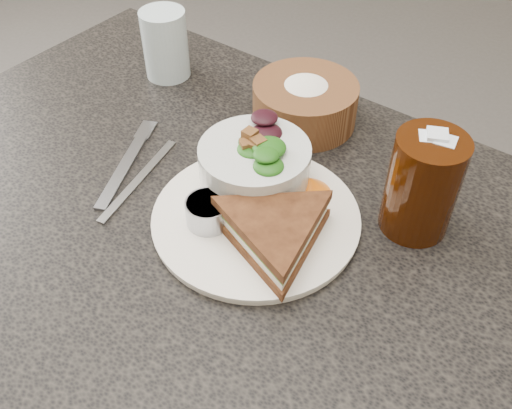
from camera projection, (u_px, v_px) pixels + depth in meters
The scene contains 11 objects.
dining_table at pixel (222, 369), 0.98m from camera, with size 1.00×0.70×0.75m, color black.
dinner_plate at pixel (256, 219), 0.71m from camera, with size 0.25×0.25×0.01m, color silver.
sandwich at pixel (275, 232), 0.65m from camera, with size 0.17×0.17×0.04m, color #593118, non-canonical shape.
salad_bowl at pixel (255, 159), 0.72m from camera, with size 0.14×0.14×0.08m, color silver, non-canonical shape.
dressing_ramekin at pixel (208, 212), 0.69m from camera, with size 0.06×0.06×0.03m, color #9FA2AB.
orange_wedge at pixel (310, 186), 0.72m from camera, with size 0.06×0.06×0.03m, color orange.
fork at pixel (124, 167), 0.78m from camera, with size 0.02×0.17×0.00m, color gray.
knife at pixel (139, 179), 0.77m from camera, with size 0.01×0.18×0.00m, color gray.
bread_basket at pixel (305, 97), 0.83m from camera, with size 0.15×0.15×0.09m, color brown, non-canonical shape.
cola_glass at pixel (423, 181), 0.66m from camera, with size 0.08×0.08×0.14m, color black, non-canonical shape.
water_glass at pixel (165, 44), 0.92m from camera, with size 0.07×0.07×0.11m, color silver.
Camera 1 is at (0.35, -0.36, 1.27)m, focal length 40.00 mm.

